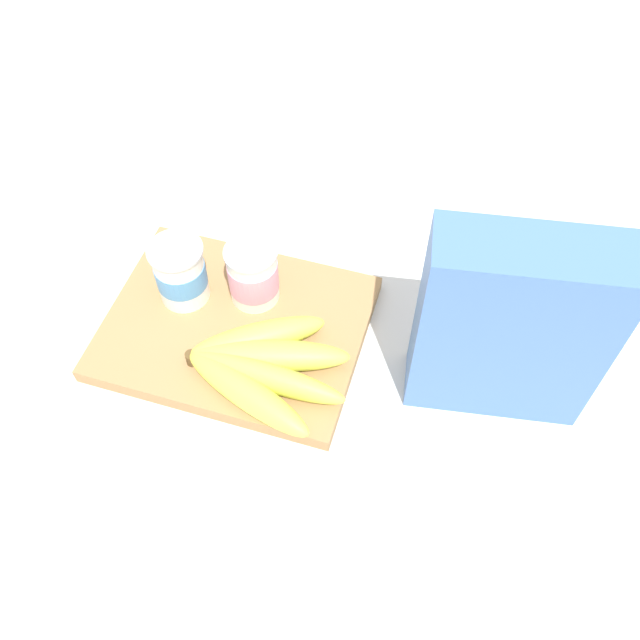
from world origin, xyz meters
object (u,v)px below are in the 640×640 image
(yogurt_cup_front, at_px, (180,273))
(banana_bunch, at_px, (261,365))
(cutting_board, at_px, (236,328))
(yogurt_cup_back, at_px, (253,274))
(cereal_box, at_px, (510,328))

(yogurt_cup_front, height_order, banana_bunch, yogurt_cup_front)
(cutting_board, xyz_separation_m, yogurt_cup_front, (-0.08, 0.02, 0.05))
(yogurt_cup_back, relative_size, banana_bunch, 0.41)
(cutting_board, height_order, yogurt_cup_front, yogurt_cup_front)
(cereal_box, distance_m, yogurt_cup_front, 0.40)
(cutting_board, relative_size, yogurt_cup_back, 3.80)
(cereal_box, height_order, yogurt_cup_back, cereal_box)
(cereal_box, bearing_deg, cutting_board, 172.80)
(yogurt_cup_back, xyz_separation_m, banana_bunch, (0.05, -0.11, -0.02))
(cutting_board, height_order, yogurt_cup_back, yogurt_cup_back)
(cutting_board, relative_size, cereal_box, 1.26)
(yogurt_cup_front, bearing_deg, yogurt_cup_back, 16.29)
(cereal_box, height_order, banana_bunch, cereal_box)
(cutting_board, xyz_separation_m, yogurt_cup_back, (0.01, 0.05, 0.05))
(yogurt_cup_front, relative_size, yogurt_cup_back, 1.04)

